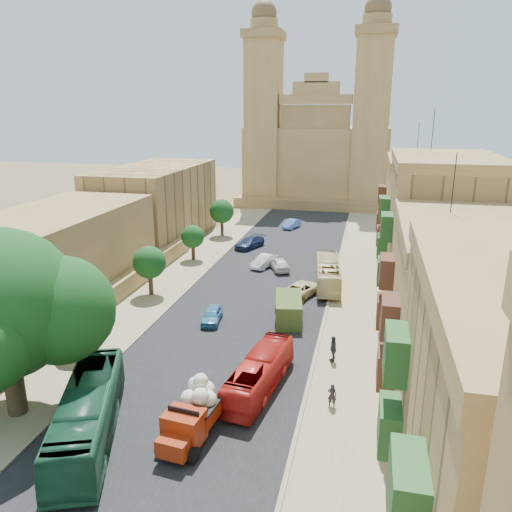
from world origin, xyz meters
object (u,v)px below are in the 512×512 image
at_px(bus_cream_east, 328,273).
at_px(pedestrian_a, 332,395).
at_px(ficus_tree, 4,309).
at_px(car_blue_b, 292,224).
at_px(pedestrian_c, 333,349).
at_px(street_tree_a, 80,314).
at_px(car_cream, 302,289).
at_px(olive_pickup, 288,309).
at_px(car_dkblue, 250,243).
at_px(street_tree_d, 222,212).
at_px(bus_red_east, 260,373).
at_px(street_tree_b, 149,263).
at_px(car_white_a, 264,261).
at_px(street_tree_c, 193,237).
at_px(red_truck, 195,411).
at_px(bus_green_north, 88,414).
at_px(car_white_b, 279,264).
at_px(church, 318,152).
at_px(car_blue_a, 212,315).

height_order(bus_cream_east, pedestrian_a, bus_cream_east).
bearing_deg(ficus_tree, bus_cream_east, 58.86).
distance_m(car_blue_b, pedestrian_c, 41.41).
bearing_deg(pedestrian_a, ficus_tree, 22.87).
distance_m(street_tree_a, car_cream, 20.89).
relative_size(olive_pickup, car_dkblue, 1.07).
bearing_deg(bus_cream_east, street_tree_d, -53.57).
bearing_deg(bus_red_east, car_dkblue, -67.49).
height_order(olive_pickup, bus_red_east, bus_red_east).
distance_m(street_tree_d, olive_pickup, 30.59).
distance_m(street_tree_a, pedestrian_c, 18.55).
bearing_deg(bus_red_east, street_tree_b, -37.99).
xyz_separation_m(car_white_a, pedestrian_a, (9.80, -26.28, 0.08)).
distance_m(street_tree_c, pedestrian_c, 28.28).
relative_size(bus_red_east, car_blue_b, 2.16).
distance_m(street_tree_d, car_dkblue, 8.11).
distance_m(pedestrian_a, pedestrian_c, 5.72).
xyz_separation_m(red_truck, car_white_a, (-2.62, 30.69, -0.77)).
distance_m(street_tree_b, car_white_a, 14.43).
height_order(red_truck, car_white_a, red_truck).
bearing_deg(pedestrian_a, bus_green_north, 33.53).
relative_size(car_cream, pedestrian_a, 3.25).
bearing_deg(street_tree_b, bus_red_east, -45.79).
height_order(street_tree_a, bus_red_east, street_tree_a).
height_order(street_tree_c, bus_green_north, street_tree_c).
xyz_separation_m(bus_cream_east, car_white_a, (-7.62, 4.75, -0.65)).
relative_size(street_tree_a, bus_red_east, 0.51).
bearing_deg(car_white_b, car_white_a, -45.74).
relative_size(street_tree_a, pedestrian_c, 2.25).
xyz_separation_m(car_white_a, pedestrian_c, (9.40, -20.58, 0.30)).
bearing_deg(street_tree_d, bus_red_east, -69.97).
relative_size(church, street_tree_c, 8.64).
bearing_deg(car_blue_a, car_white_b, 71.65).
relative_size(church, street_tree_a, 8.22).
height_order(church, pedestrian_c, church).
relative_size(church, red_truck, 6.23).
relative_size(bus_green_north, car_blue_b, 2.76).
distance_m(olive_pickup, car_cream, 6.15).
bearing_deg(car_white_a, car_dkblue, 134.33).
height_order(street_tree_c, car_blue_b, street_tree_c).
relative_size(red_truck, bus_cream_east, 0.61).
relative_size(ficus_tree, bus_green_north, 1.03).
bearing_deg(pedestrian_a, bus_red_east, -1.79).
distance_m(ficus_tree, car_cream, 27.47).
xyz_separation_m(church, car_cream, (4.31, -51.56, -8.83)).
bearing_deg(bus_green_north, car_dkblue, 70.04).
xyz_separation_m(street_tree_c, bus_green_north, (6.00, -33.25, -1.28)).
bearing_deg(car_dkblue, car_blue_b, 95.29).
distance_m(ficus_tree, car_blue_b, 51.85).
bearing_deg(car_white_b, street_tree_d, -75.87).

